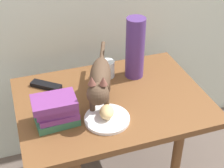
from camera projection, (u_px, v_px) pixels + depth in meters
The scene contains 8 objects.
side_table at pixel (112, 112), 1.58m from camera, with size 0.86×0.62×0.61m.
plate at pixel (107, 119), 1.41m from camera, with size 0.19×0.19×0.01m, color white.
bread_roll at pixel (107, 112), 1.39m from camera, with size 0.08×0.06×0.05m, color #E0BC7A.
cat at pixel (100, 80), 1.42m from camera, with size 0.20×0.46×0.23m.
book_stack at pixel (56, 110), 1.37m from camera, with size 0.18×0.14×0.13m.
green_vase at pixel (135, 48), 1.61m from camera, with size 0.09×0.09×0.31m, color #4C2D72.
candle_jar at pixel (107, 70), 1.67m from camera, with size 0.07×0.07×0.08m.
tv_remote at pixel (46, 85), 1.60m from camera, with size 0.15×0.04×0.02m, color black.
Camera 1 is at (-0.39, -1.16, 1.54)m, focal length 54.24 mm.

